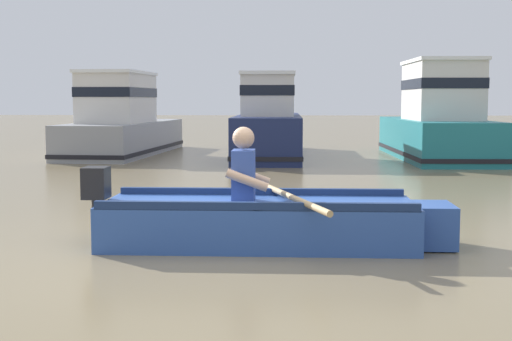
# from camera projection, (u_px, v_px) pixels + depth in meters

# --- Properties ---
(ground_plane) EXTENTS (120.00, 120.00, 0.00)m
(ground_plane) POSITION_uv_depth(u_px,v_px,m) (227.00, 256.00, 6.53)
(ground_plane) COLOR #7A6B4C
(rowboat_with_person) EXTENTS (3.70, 1.92, 1.19)m
(rowboat_with_person) POSITION_uv_depth(u_px,v_px,m) (265.00, 220.00, 7.00)
(rowboat_with_person) COLOR #2D519E
(rowboat_with_person) RESTS_ON ground
(moored_boat_grey) EXTENTS (2.25, 6.16, 2.20)m
(moored_boat_grey) POSITION_uv_depth(u_px,v_px,m) (122.00, 124.00, 18.61)
(moored_boat_grey) COLOR gray
(moored_boat_grey) RESTS_ON ground
(moored_boat_navy) EXTENTS (1.72, 6.46, 2.13)m
(moored_boat_navy) POSITION_uv_depth(u_px,v_px,m) (269.00, 125.00, 17.93)
(moored_boat_navy) COLOR #19234C
(moored_boat_navy) RESTS_ON ground
(moored_boat_teal) EXTENTS (2.13, 5.94, 2.43)m
(moored_boat_teal) POSITION_uv_depth(u_px,v_px,m) (438.00, 123.00, 17.26)
(moored_boat_teal) COLOR #1E727A
(moored_boat_teal) RESTS_ON ground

